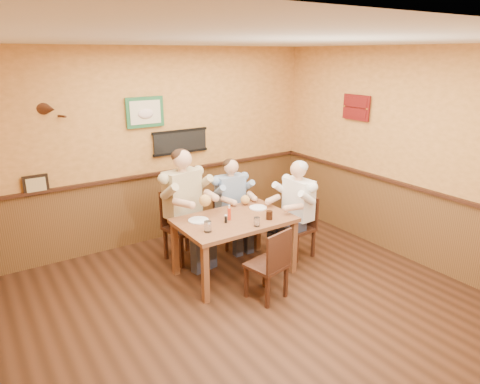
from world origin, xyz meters
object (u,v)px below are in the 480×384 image
object	(u,v)px
water_glass_mid	(257,222)
salt_shaker	(226,218)
chair_right_end	(297,227)
dining_table	(234,225)
chair_near_side	(266,263)
diner_white_elder	(298,215)
chair_back_right	(231,219)
cola_tumbler	(269,215)
water_glass_left	(208,227)
hot_sauce_bottle	(229,213)
diner_tan_shirt	(183,212)
chair_back_left	(184,226)
diner_blue_polo	(230,207)
pepper_shaker	(226,220)

from	to	relation	value
water_glass_mid	salt_shaker	bearing A→B (deg)	124.70
chair_right_end	dining_table	bearing A→B (deg)	-97.39
chair_near_side	water_glass_mid	bearing A→B (deg)	-118.42
diner_white_elder	chair_back_right	bearing A→B (deg)	-148.14
cola_tumbler	dining_table	bearing A→B (deg)	143.50
chair_near_side	water_glass_left	bearing A→B (deg)	-59.17
water_glass_left	hot_sauce_bottle	xyz separation A→B (m)	(0.40, 0.18, 0.02)
chair_back_right	chair_right_end	size ratio (longest dim) A/B	0.96
dining_table	diner_tan_shirt	bearing A→B (deg)	117.01
dining_table	chair_back_left	bearing A→B (deg)	117.01
dining_table	water_glass_mid	xyz separation A→B (m)	(0.09, -0.35, 0.15)
dining_table	diner_white_elder	world-z (taller)	diner_white_elder
chair_back_right	diner_blue_polo	size ratio (longest dim) A/B	0.70
hot_sauce_bottle	salt_shaker	size ratio (longest dim) A/B	2.06
chair_right_end	pepper_shaker	size ratio (longest dim) A/B	10.61
chair_back_left	water_glass_left	size ratio (longest dim) A/B	7.52
diner_blue_polo	dining_table	bearing A→B (deg)	-117.15
dining_table	water_glass_left	world-z (taller)	water_glass_left
chair_near_side	diner_blue_polo	xyz separation A→B (m)	(0.42, 1.42, 0.16)
cola_tumbler	salt_shaker	distance (m)	0.54
water_glass_left	hot_sauce_bottle	world-z (taller)	hot_sauce_bottle
chair_right_end	salt_shaker	bearing A→B (deg)	-95.79
chair_back_left	salt_shaker	size ratio (longest dim) A/B	11.63
diner_tan_shirt	diner_white_elder	size ratio (longest dim) A/B	1.13
water_glass_left	salt_shaker	size ratio (longest dim) A/B	1.55
water_glass_left	diner_blue_polo	bearing A→B (deg)	46.05
diner_white_elder	cola_tumbler	distance (m)	0.70
water_glass_mid	chair_back_left	bearing A→B (deg)	112.98
chair_back_right	salt_shaker	xyz separation A→B (m)	(-0.55, -0.77, 0.38)
diner_tan_shirt	water_glass_left	distance (m)	0.90
diner_white_elder	water_glass_mid	bearing A→B (deg)	-75.96
chair_near_side	salt_shaker	distance (m)	0.76
chair_near_side	diner_tan_shirt	world-z (taller)	diner_tan_shirt
water_glass_mid	pepper_shaker	size ratio (longest dim) A/B	1.37
water_glass_mid	dining_table	bearing A→B (deg)	104.20
chair_back_right	pepper_shaker	bearing A→B (deg)	-123.67
diner_tan_shirt	hot_sauce_bottle	size ratio (longest dim) A/B	8.08
chair_right_end	diner_blue_polo	xyz separation A→B (m)	(-0.58, 0.80, 0.16)
chair_back_left	chair_right_end	xyz separation A→B (m)	(1.35, -0.76, -0.06)
cola_tumbler	chair_near_side	bearing A→B (deg)	-129.80
chair_near_side	cola_tumbler	world-z (taller)	chair_near_side
diner_white_elder	diner_tan_shirt	bearing A→B (deg)	-123.50
diner_white_elder	hot_sauce_bottle	bearing A→B (deg)	-97.08
dining_table	pepper_shaker	distance (m)	0.22
dining_table	diner_tan_shirt	world-z (taller)	diner_tan_shirt
salt_shaker	pepper_shaker	distance (m)	0.04
chair_right_end	hot_sauce_bottle	size ratio (longest dim) A/B	4.99
chair_right_end	cola_tumbler	xyz separation A→B (m)	(-0.64, -0.20, 0.38)
dining_table	chair_back_right	world-z (taller)	chair_back_right
dining_table	hot_sauce_bottle	bearing A→B (deg)	-179.00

